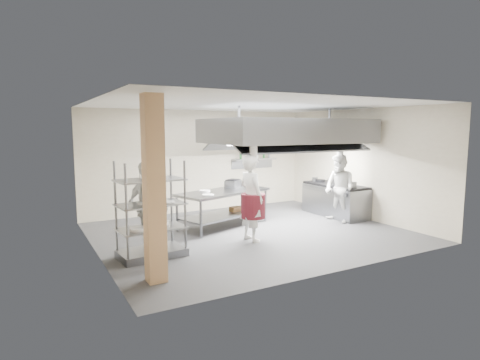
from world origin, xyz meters
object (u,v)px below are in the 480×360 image
stockpot (332,182)px  griddle (233,184)px  cooking_range (335,201)px  chef_line (339,188)px  chef_head (251,198)px  chef_plating (147,207)px  island (224,209)px  pass_rack (151,209)px

stockpot → griddle: bearing=163.9°
cooking_range → chef_line: bearing=-125.2°
cooking_range → chef_head: 3.63m
chef_line → stockpot: size_ratio=7.34×
griddle → stockpot: 2.84m
chef_head → chef_plating: size_ratio=1.03×
island → chef_line: (2.88, -1.06, 0.44)m
cooking_range → chef_line: (-0.48, -0.68, 0.48)m
griddle → island: bearing=-174.4°
cooking_range → griddle: 3.05m
island → griddle: griddle is taller
griddle → chef_line: bearing=-63.5°
chef_head → stockpot: chef_head is taller
island → chef_plating: 2.68m
island → pass_rack: pass_rack is taller
chef_plating → stockpot: size_ratio=7.55×
chef_head → chef_line: bearing=-87.9°
pass_rack → cooking_range: pass_rack is taller
island → griddle: 0.82m
chef_head → chef_plating: 2.26m
cooking_range → griddle: size_ratio=5.04×
pass_rack → island: bearing=28.1°
chef_head → chef_plating: chef_head is taller
chef_head → chef_line: 2.97m
pass_rack → stockpot: pass_rack is taller
chef_head → island: bearing=-8.3°
cooking_range → griddle: (-2.89, 0.76, 0.59)m
island → chef_head: (-0.06, -1.47, 0.49)m
stockpot → chef_plating: bearing=-171.2°
chef_head → chef_plating: (-2.26, 0.20, -0.02)m
island → chef_line: size_ratio=1.36×
island → chef_head: 1.56m
island → chef_head: bearing=-110.4°
cooking_range → chef_line: 0.96m
cooking_range → chef_plating: 5.77m
island → pass_rack: bearing=-164.6°
griddle → pass_rack: bearing=-178.5°
cooking_range → chef_head: (-3.42, -1.09, 0.53)m
pass_rack → chef_head: bearing=-4.0°
pass_rack → chef_plating: (-0.00, 0.25, -0.01)m
pass_rack → chef_line: 5.22m
cooking_range → stockpot: size_ratio=8.16×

